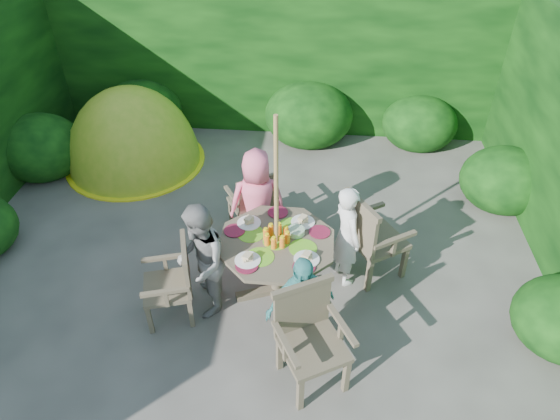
# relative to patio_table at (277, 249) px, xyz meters

# --- Properties ---
(ground) EXTENTS (60.00, 60.00, 0.00)m
(ground) POSITION_rel_patio_table_xyz_m (-0.42, 0.18, -0.63)
(ground) COLOR #494741
(ground) RESTS_ON ground
(hedge_enclosure) EXTENTS (9.00, 9.00, 2.50)m
(hedge_enclosure) POSITION_rel_patio_table_xyz_m (-0.42, 1.52, 0.62)
(hedge_enclosure) COLOR black
(hedge_enclosure) RESTS_ON ground
(patio_table) EXTENTS (1.68, 1.68, 0.90)m
(patio_table) POSITION_rel_patio_table_xyz_m (0.00, 0.00, 0.00)
(patio_table) COLOR #453D2D
(patio_table) RESTS_ON ground
(parasol_pole) EXTENTS (0.06, 0.06, 2.20)m
(parasol_pole) POSITION_rel_patio_table_xyz_m (-0.00, -0.00, 0.47)
(parasol_pole) COLOR olive
(parasol_pole) RESTS_ON ground
(garden_chair_right) EXTENTS (0.80, 0.83, 1.05)m
(garden_chair_right) POSITION_rel_patio_table_xyz_m (1.01, 0.39, -0.07)
(garden_chair_right) COLOR #453D2D
(garden_chair_right) RESTS_ON ground
(garden_chair_left) EXTENTS (0.61, 0.65, 0.90)m
(garden_chair_left) POSITION_rel_patio_table_xyz_m (-1.02, -0.42, -0.15)
(garden_chair_left) COLOR #453D2D
(garden_chair_left) RESTS_ON ground
(garden_chair_back) EXTENTS (0.69, 0.66, 0.87)m
(garden_chair_back) POSITION_rel_patio_table_xyz_m (-0.40, 1.03, -0.17)
(garden_chair_back) COLOR #453D2D
(garden_chair_back) RESTS_ON ground
(garden_chair_front) EXTENTS (0.78, 0.75, 1.00)m
(garden_chair_front) POSITION_rel_patio_table_xyz_m (0.39, -1.02, -0.10)
(garden_chair_front) COLOR #453D2D
(garden_chair_front) RESTS_ON ground
(child_right) EXTENTS (0.47, 0.54, 1.26)m
(child_right) POSITION_rel_patio_table_xyz_m (0.74, 0.29, -0.00)
(child_right) COLOR white
(child_right) RESTS_ON ground
(child_left) EXTENTS (0.63, 0.74, 1.34)m
(child_left) POSITION_rel_patio_table_xyz_m (-0.75, -0.30, 0.04)
(child_left) COLOR gray
(child_left) RESTS_ON ground
(child_back) EXTENTS (0.74, 0.57, 1.36)m
(child_back) POSITION_rel_patio_table_xyz_m (-0.30, 0.74, 0.05)
(child_back) COLOR #FA6789
(child_back) RESTS_ON ground
(child_front) EXTENTS (0.76, 0.60, 1.20)m
(child_front) POSITION_rel_patio_table_xyz_m (0.29, -0.75, -0.03)
(child_front) COLOR teal
(child_front) RESTS_ON ground
(dome_tent) EXTENTS (2.13, 2.13, 2.42)m
(dome_tent) POSITION_rel_patio_table_xyz_m (-2.46, 2.50, -0.63)
(dome_tent) COLOR #8CB021
(dome_tent) RESTS_ON ground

